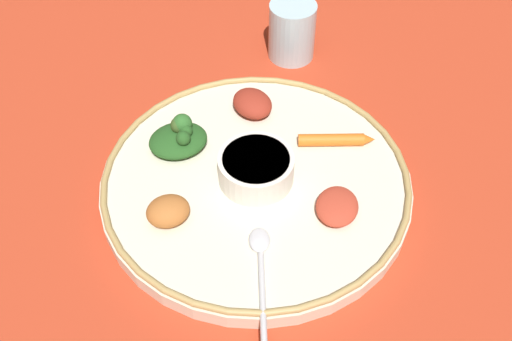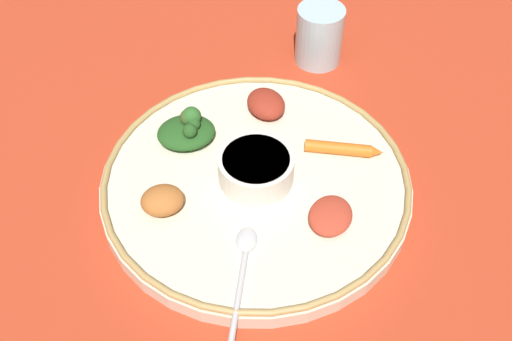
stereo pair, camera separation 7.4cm
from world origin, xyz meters
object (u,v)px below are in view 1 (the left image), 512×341
greens_pile (179,137)px  drinking_glass (292,34)px  center_bowl (256,168)px  carrot_near_spoon (336,140)px  spoon (259,270)px

greens_pile → drinking_glass: size_ratio=1.02×
center_bowl → greens_pile: size_ratio=1.02×
greens_pile → center_bowl: bearing=148.4°
carrot_near_spoon → center_bowl: bearing=27.7°
carrot_near_spoon → drinking_glass: (0.04, -0.22, 0.01)m
spoon → drinking_glass: 0.41m
center_bowl → drinking_glass: drinking_glass is taller
spoon → center_bowl: bearing=-90.8°
drinking_glass → center_bowl: bearing=76.6°
center_bowl → carrot_near_spoon: size_ratio=0.93×
spoon → greens_pile: (0.09, -0.19, 0.01)m
carrot_near_spoon → drinking_glass: bearing=-79.5°
drinking_glass → spoon: bearing=80.7°
center_bowl → spoon: center_bowl is taller
greens_pile → carrot_near_spoon: (-0.20, 0.00, -0.01)m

